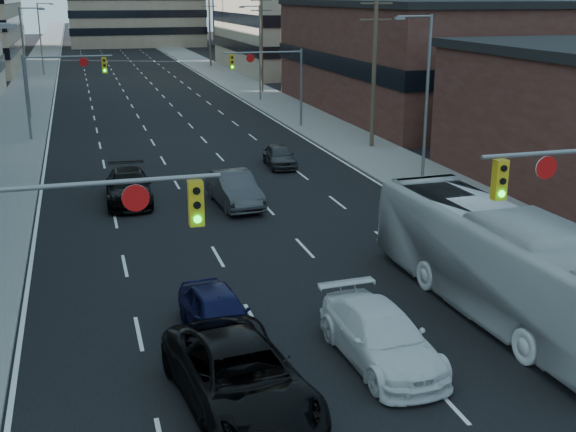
# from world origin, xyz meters

# --- Properties ---
(road_surface) EXTENTS (18.00, 300.00, 0.02)m
(road_surface) POSITION_xyz_m (0.00, 130.00, 0.01)
(road_surface) COLOR black
(road_surface) RESTS_ON ground
(sidewalk_left) EXTENTS (5.00, 300.00, 0.15)m
(sidewalk_left) POSITION_xyz_m (-11.50, 130.00, 0.07)
(sidewalk_left) COLOR slate
(sidewalk_left) RESTS_ON ground
(sidewalk_right) EXTENTS (5.00, 300.00, 0.15)m
(sidewalk_right) POSITION_xyz_m (11.50, 130.00, 0.07)
(sidewalk_right) COLOR slate
(sidewalk_right) RESTS_ON ground
(storefront_right_mid) EXTENTS (20.00, 30.00, 9.00)m
(storefront_right_mid) POSITION_xyz_m (24.00, 50.00, 4.50)
(storefront_right_mid) COLOR #472119
(storefront_right_mid) RESTS_ON ground
(office_right_far) EXTENTS (22.00, 28.00, 14.00)m
(office_right_far) POSITION_xyz_m (25.00, 88.00, 7.00)
(office_right_far) COLOR gray
(office_right_far) RESTS_ON ground
(bg_block_right) EXTENTS (22.00, 22.00, 12.00)m
(bg_block_right) POSITION_xyz_m (32.00, 130.00, 6.00)
(bg_block_right) COLOR gray
(bg_block_right) RESTS_ON ground
(signal_near_left) EXTENTS (6.59, 0.33, 6.00)m
(signal_near_left) POSITION_xyz_m (-7.45, 8.00, 4.33)
(signal_near_left) COLOR slate
(signal_near_left) RESTS_ON ground
(signal_far_left) EXTENTS (6.09, 0.33, 6.00)m
(signal_far_left) POSITION_xyz_m (-7.68, 45.00, 4.30)
(signal_far_left) COLOR slate
(signal_far_left) RESTS_ON ground
(signal_far_right) EXTENTS (6.09, 0.33, 6.00)m
(signal_far_right) POSITION_xyz_m (7.68, 45.00, 4.30)
(signal_far_right) COLOR slate
(signal_far_right) RESTS_ON ground
(utility_pole_block) EXTENTS (2.20, 0.28, 11.00)m
(utility_pole_block) POSITION_xyz_m (12.20, 36.00, 5.78)
(utility_pole_block) COLOR #4C3D2D
(utility_pole_block) RESTS_ON ground
(utility_pole_midblock) EXTENTS (2.20, 0.28, 11.00)m
(utility_pole_midblock) POSITION_xyz_m (12.20, 66.00, 5.78)
(utility_pole_midblock) COLOR #4C3D2D
(utility_pole_midblock) RESTS_ON ground
(utility_pole_distant) EXTENTS (2.20, 0.28, 11.00)m
(utility_pole_distant) POSITION_xyz_m (12.20, 96.00, 5.78)
(utility_pole_distant) COLOR #4C3D2D
(utility_pole_distant) RESTS_ON ground
(streetlight_left_mid) EXTENTS (2.03, 0.22, 9.00)m
(streetlight_left_mid) POSITION_xyz_m (-10.34, 55.00, 5.05)
(streetlight_left_mid) COLOR slate
(streetlight_left_mid) RESTS_ON ground
(streetlight_left_far) EXTENTS (2.03, 0.22, 9.00)m
(streetlight_left_far) POSITION_xyz_m (-10.34, 90.00, 5.05)
(streetlight_left_far) COLOR slate
(streetlight_left_far) RESTS_ON ground
(streetlight_right_near) EXTENTS (2.03, 0.22, 9.00)m
(streetlight_right_near) POSITION_xyz_m (10.34, 25.00, 5.05)
(streetlight_right_near) COLOR slate
(streetlight_right_near) RESTS_ON ground
(streetlight_right_far) EXTENTS (2.03, 0.22, 9.00)m
(streetlight_right_far) POSITION_xyz_m (10.34, 60.00, 5.05)
(streetlight_right_far) COLOR slate
(streetlight_right_far) RESTS_ON ground
(black_pickup) EXTENTS (3.47, 6.36, 1.69)m
(black_pickup) POSITION_xyz_m (-3.30, 7.13, 0.85)
(black_pickup) COLOR black
(black_pickup) RESTS_ON ground
(white_van) EXTENTS (2.39, 5.36, 1.53)m
(white_van) POSITION_xyz_m (1.00, 8.39, 0.76)
(white_van) COLOR silver
(white_van) RESTS_ON ground
(transit_bus) EXTENTS (3.40, 12.43, 3.43)m
(transit_bus) POSITION_xyz_m (6.00, 10.41, 1.72)
(transit_bus) COLOR silver
(transit_bus) RESTS_ON ground
(sedan_blue) EXTENTS (2.11, 4.43, 1.46)m
(sedan_blue) POSITION_xyz_m (-3.08, 11.25, 0.73)
(sedan_blue) COLOR black
(sedan_blue) RESTS_ON ground
(sedan_grey_center) EXTENTS (2.09, 5.12, 1.65)m
(sedan_grey_center) POSITION_xyz_m (0.38, 24.98, 0.83)
(sedan_grey_center) COLOR #353638
(sedan_grey_center) RESTS_ON ground
(sedan_black_far) EXTENTS (2.40, 5.50, 1.57)m
(sedan_black_far) POSITION_xyz_m (-4.53, 27.02, 0.79)
(sedan_black_far) COLOR black
(sedan_black_far) RESTS_ON ground
(sedan_grey_right) EXTENTS (1.83, 4.01, 1.34)m
(sedan_grey_right) POSITION_xyz_m (4.75, 32.42, 0.67)
(sedan_grey_right) COLOR #2F2F31
(sedan_grey_right) RESTS_ON ground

